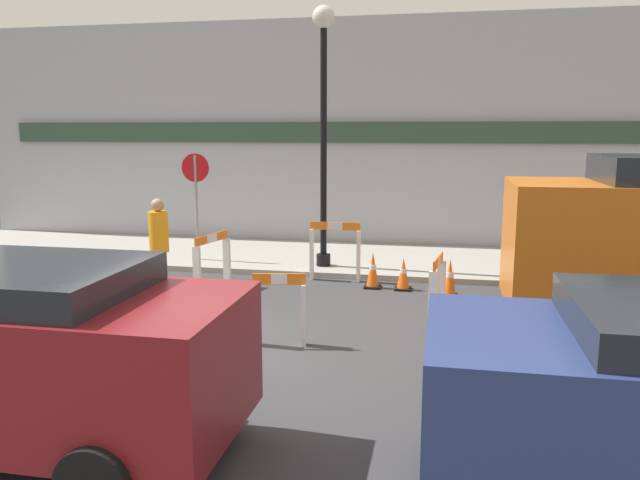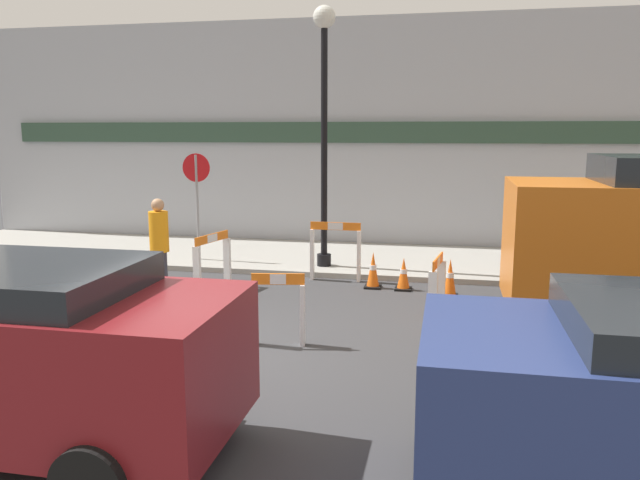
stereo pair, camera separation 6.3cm
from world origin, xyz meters
The scene contains 17 objects.
ground_plane centered at (0.00, 0.00, 0.00)m, with size 60.00×60.00×0.00m, color #38383A.
sidewalk_slab centered at (0.00, 6.25, 0.05)m, with size 18.00×3.49×0.11m.
storefront_facade centered at (0.00, 8.07, 2.75)m, with size 18.00×0.22×5.50m.
streetlamp_post centered at (0.75, 5.15, 3.39)m, with size 0.44×0.44×5.11m.
stop_sign centered at (-2.02, 5.26, 1.62)m, with size 0.60×0.06×2.26m.
barricade_0 centered at (-0.88, 3.14, 0.58)m, with size 0.36×1.00×1.04m.
barricade_1 centered at (1.04, 0.60, 0.52)m, with size 0.72×0.25×0.98m.
barricade_2 centered at (3.08, 2.29, 0.52)m, with size 0.25×0.85×0.96m.
barricade_3 centered at (1.13, 4.35, 0.62)m, with size 0.97×0.13×1.13m.
traffic_cone_0 centered at (3.28, 3.57, 0.32)m, with size 0.30×0.30×0.67m.
traffic_cone_1 centered at (-0.26, 0.75, 0.24)m, with size 0.30×0.30×0.50m.
traffic_cone_2 centered at (1.91, 3.93, 0.32)m, with size 0.30×0.30×0.67m.
traffic_cone_3 centered at (2.46, 3.90, 0.28)m, with size 0.30×0.30×0.59m.
traffic_cone_4 centered at (-0.71, 0.98, 0.24)m, with size 0.30×0.30×0.51m.
person_worker centered at (-1.55, 2.47, 0.94)m, with size 0.34×0.34×1.72m.
person_pedestrian centered at (4.76, 6.14, 0.96)m, with size 0.53×0.53×1.62m.
parked_car_1 centered at (-0.54, -2.53, 0.96)m, with size 4.03×1.88×1.71m.
Camera 2 is at (3.19, -7.13, 2.84)m, focal length 35.00 mm.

